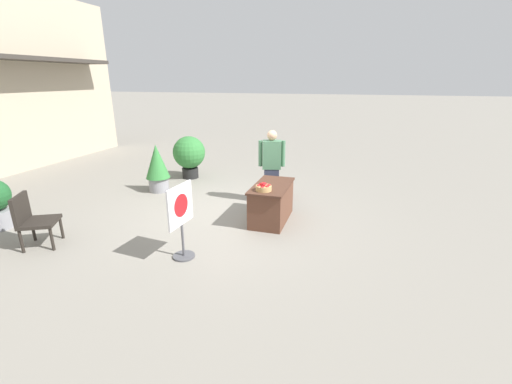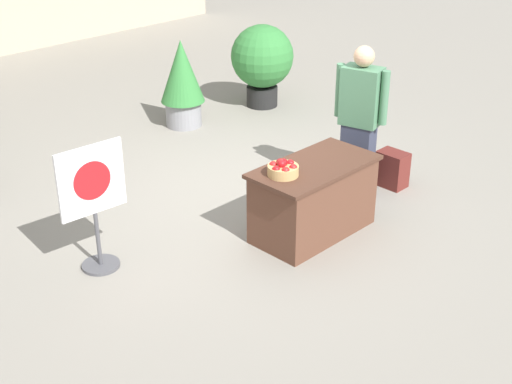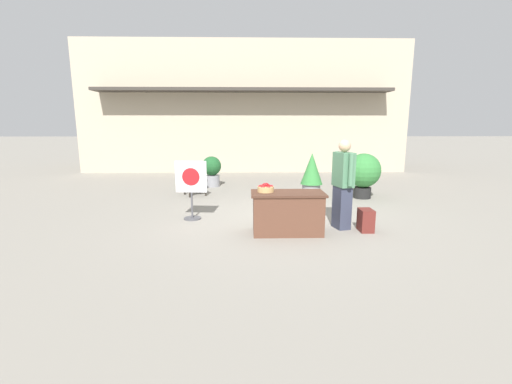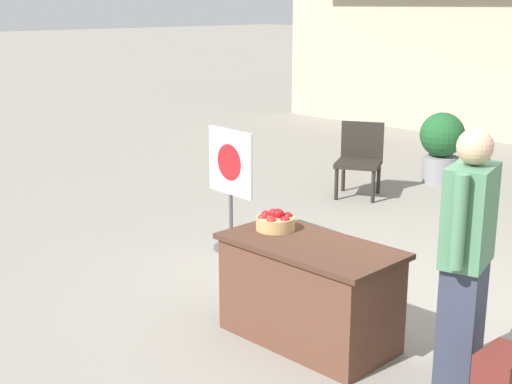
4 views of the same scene
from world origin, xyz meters
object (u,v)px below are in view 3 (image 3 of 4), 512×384
Objects in this scene: patio_chair at (193,177)px; potted_plant_far_right at (363,172)px; display_table at (287,213)px; person_visitor at (343,184)px; backpack at (366,220)px; potted_plant_near_left at (312,173)px; apple_basket at (266,188)px; poster_board at (191,187)px; potted_plant_near_right at (212,170)px.

potted_plant_far_right reaches higher than patio_chair.
display_table is at bearing -128.11° from potted_plant_far_right.
person_visitor is 4.04× the size of backpack.
person_visitor is 1.39× the size of potted_plant_near_left.
apple_basket is 0.18× the size of person_visitor.
patio_chair is at bearing -167.29° from poster_board.
potted_plant_near_left is (-0.44, 3.21, 0.45)m from backpack.
potted_plant_far_right is at bearing 55.63° from patio_chair.
apple_basket is 1.78m from poster_board.
poster_board is at bearing 164.60° from backpack.
potted_plant_near_left is at bearing 72.38° from display_table.
patio_chair reaches higher than display_table.
patio_chair is (-2.29, 3.65, 0.14)m from display_table.
patio_chair is at bearing -105.50° from potted_plant_near_right.
display_table is at bearing 67.00° from poster_board.
potted_plant_far_right is at bearing -129.84° from person_visitor.
apple_basket is 1.49m from person_visitor.
person_visitor is 3.11m from potted_plant_far_right.
apple_basket is at bearing -132.99° from potted_plant_far_right.
poster_board is 1.26× the size of potted_plant_near_right.
person_visitor is 1.37× the size of poster_board.
potted_plant_near_right is (-1.51, 4.96, -0.29)m from apple_basket.
display_table is 1.08× the size of poster_board.
backpack is (1.88, 0.01, -0.62)m from apple_basket.
display_table is 1.09× the size of potted_plant_near_left.
person_visitor is at bearing 17.49° from patio_chair.
poster_board is 4.79m from potted_plant_far_right.
poster_board is at bearing -90.05° from potted_plant_near_right.
patio_chair is at bearing 173.63° from potted_plant_near_left.
person_visitor is at bearing -57.83° from potted_plant_near_right.
potted_plant_far_right is at bearing 72.83° from backpack.
poster_board reaches higher than apple_basket.
potted_plant_far_right is 1.00× the size of potted_plant_near_left.
potted_plant_near_left is at bearing -103.65° from person_visitor.
backpack is 3.19m from potted_plant_far_right.
apple_basket is at bearing -179.81° from backpack.
potted_plant_near_left reaches higher than display_table.
person_visitor is 5.61m from potted_plant_near_right.
poster_board reaches higher than potted_plant_near_right.
potted_plant_near_right reaches higher than apple_basket.
potted_plant_near_right reaches higher than patio_chair.
display_table is 0.60m from apple_basket.
patio_chair is 0.77× the size of potted_plant_near_left.
display_table is 2.18m from poster_board.
poster_board reaches higher than patio_chair.
potted_plant_near_right is 3.42m from potted_plant_near_left.
backpack is (0.41, -0.21, -0.66)m from person_visitor.
apple_basket is at bearing 0.29° from patio_chair.
apple_basket is at bearing -73.11° from potted_plant_near_right.
backpack is 0.34× the size of poster_board.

